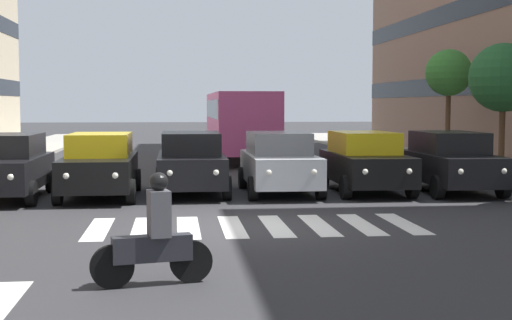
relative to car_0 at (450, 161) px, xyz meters
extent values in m
plane|color=#2D2D30|center=(6.17, 5.26, -0.89)|extent=(180.00, 180.00, 0.00)
cube|color=silver|center=(3.02, 5.26, -0.88)|extent=(0.45, 2.80, 0.01)
cube|color=silver|center=(3.92, 5.26, -0.88)|extent=(0.45, 2.80, 0.01)
cube|color=silver|center=(4.82, 5.26, -0.88)|extent=(0.45, 2.80, 0.01)
cube|color=silver|center=(5.72, 5.26, -0.88)|extent=(0.45, 2.80, 0.01)
cube|color=silver|center=(6.62, 5.26, -0.88)|extent=(0.45, 2.80, 0.01)
cube|color=silver|center=(7.52, 5.26, -0.88)|extent=(0.45, 2.80, 0.01)
cube|color=silver|center=(8.42, 5.26, -0.88)|extent=(0.45, 2.80, 0.01)
cube|color=silver|center=(9.32, 5.26, -0.88)|extent=(0.45, 2.80, 0.01)
cube|color=black|center=(0.00, 0.05, -0.17)|extent=(1.80, 4.40, 0.80)
cube|color=black|center=(0.00, -0.15, 0.53)|extent=(1.58, 2.46, 0.60)
cylinder|color=black|center=(-0.90, 1.50, -0.57)|extent=(0.22, 0.64, 0.64)
cylinder|color=black|center=(0.90, 1.50, -0.57)|extent=(0.22, 0.64, 0.64)
cylinder|color=black|center=(-0.90, -1.40, -0.57)|extent=(0.22, 0.64, 0.64)
cylinder|color=black|center=(0.90, -1.40, -0.57)|extent=(0.22, 0.64, 0.64)
sphere|color=white|center=(-0.58, 2.20, -0.09)|extent=(0.18, 0.18, 0.18)
sphere|color=white|center=(0.58, 2.20, -0.09)|extent=(0.18, 0.18, 0.18)
cube|color=black|center=(2.42, -0.18, -0.17)|extent=(1.80, 4.40, 0.80)
cube|color=yellow|center=(2.42, -0.38, 0.53)|extent=(1.58, 2.46, 0.60)
cylinder|color=black|center=(1.52, 1.27, -0.57)|extent=(0.22, 0.64, 0.64)
cylinder|color=black|center=(3.32, 1.27, -0.57)|extent=(0.22, 0.64, 0.64)
cylinder|color=black|center=(1.52, -1.64, -0.57)|extent=(0.22, 0.64, 0.64)
cylinder|color=black|center=(3.32, -1.64, -0.57)|extent=(0.22, 0.64, 0.64)
sphere|color=white|center=(1.84, 1.97, -0.09)|extent=(0.18, 0.18, 0.18)
sphere|color=white|center=(2.99, 1.97, -0.09)|extent=(0.18, 0.18, 0.18)
cube|color=#B2B7BC|center=(4.88, -0.19, -0.17)|extent=(1.80, 4.40, 0.80)
cube|color=slate|center=(4.88, -0.39, 0.53)|extent=(1.58, 2.46, 0.60)
cylinder|color=black|center=(3.98, 1.26, -0.57)|extent=(0.22, 0.64, 0.64)
cylinder|color=black|center=(5.78, 1.26, -0.57)|extent=(0.22, 0.64, 0.64)
cylinder|color=black|center=(3.98, -1.64, -0.57)|extent=(0.22, 0.64, 0.64)
cylinder|color=black|center=(5.78, -1.64, -0.57)|extent=(0.22, 0.64, 0.64)
sphere|color=white|center=(4.30, 1.96, -0.09)|extent=(0.18, 0.18, 0.18)
sphere|color=white|center=(5.45, 1.96, -0.09)|extent=(0.18, 0.18, 0.18)
cube|color=black|center=(7.34, -0.36, -0.17)|extent=(1.80, 4.40, 0.80)
cube|color=black|center=(7.34, -0.56, 0.53)|extent=(1.58, 2.46, 0.60)
cylinder|color=black|center=(6.44, 1.09, -0.57)|extent=(0.22, 0.64, 0.64)
cylinder|color=black|center=(8.24, 1.09, -0.57)|extent=(0.22, 0.64, 0.64)
cylinder|color=black|center=(6.44, -1.81, -0.57)|extent=(0.22, 0.64, 0.64)
cylinder|color=black|center=(8.24, -1.81, -0.57)|extent=(0.22, 0.64, 0.64)
sphere|color=white|center=(6.76, 1.79, -0.09)|extent=(0.18, 0.18, 0.18)
sphere|color=white|center=(7.91, 1.79, -0.09)|extent=(0.18, 0.18, 0.18)
cube|color=black|center=(9.78, 0.15, -0.17)|extent=(1.80, 4.40, 0.80)
cube|color=yellow|center=(9.78, -0.05, 0.53)|extent=(1.58, 2.46, 0.60)
cylinder|color=black|center=(8.88, 1.60, -0.57)|extent=(0.22, 0.64, 0.64)
cylinder|color=black|center=(10.68, 1.60, -0.57)|extent=(0.22, 0.64, 0.64)
cylinder|color=black|center=(8.88, -1.30, -0.57)|extent=(0.22, 0.64, 0.64)
cylinder|color=black|center=(10.68, -1.30, -0.57)|extent=(0.22, 0.64, 0.64)
sphere|color=white|center=(9.21, 2.30, -0.09)|extent=(0.18, 0.18, 0.18)
sphere|color=white|center=(10.36, 2.30, -0.09)|extent=(0.18, 0.18, 0.18)
cube|color=black|center=(12.20, 0.27, -0.17)|extent=(1.80, 4.40, 0.80)
cube|color=black|center=(12.20, 0.07, 0.53)|extent=(1.58, 2.46, 0.60)
cylinder|color=black|center=(11.30, 1.72, -0.57)|extent=(0.22, 0.64, 0.64)
cylinder|color=black|center=(11.30, -1.18, -0.57)|extent=(0.22, 0.64, 0.64)
sphere|color=white|center=(11.62, 2.42, -0.09)|extent=(0.18, 0.18, 0.18)
cube|color=#DB5193|center=(4.88, -12.92, 0.86)|extent=(2.50, 10.50, 2.50)
cube|color=black|center=(4.88, -12.92, 1.41)|extent=(2.52, 9.87, 0.80)
cylinder|color=black|center=(3.63, -9.24, -0.39)|extent=(0.28, 1.00, 1.00)
cylinder|color=black|center=(6.13, -9.24, -0.39)|extent=(0.28, 1.00, 1.00)
cylinder|color=black|center=(3.63, -16.07, -0.39)|extent=(0.28, 1.00, 1.00)
cylinder|color=black|center=(6.13, -16.07, -0.39)|extent=(0.28, 1.00, 1.00)
cylinder|color=black|center=(8.64, 10.19, -0.59)|extent=(0.61, 0.22, 0.60)
cylinder|color=black|center=(7.56, 9.96, -0.59)|extent=(0.61, 0.22, 0.60)
cube|color=#232328|center=(8.10, 10.07, -0.37)|extent=(1.13, 0.47, 0.36)
cube|color=#4C4C51|center=(8.00, 10.05, 0.11)|extent=(0.35, 0.41, 0.64)
sphere|color=black|center=(8.00, 10.05, 0.55)|extent=(0.26, 0.26, 0.26)
cylinder|color=#513823|center=(-2.93, -3.08, 0.54)|extent=(0.20, 0.20, 2.55)
sphere|color=#235B2D|center=(-2.93, -3.08, 2.49)|extent=(2.26, 2.26, 2.26)
cylinder|color=#513823|center=(-3.23, -8.74, 0.80)|extent=(0.20, 0.20, 3.07)
sphere|color=#387F33|center=(-3.23, -8.74, 2.90)|extent=(1.88, 1.88, 1.88)
camera|label=1|loc=(7.77, 20.25, 1.62)|focal=51.99mm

